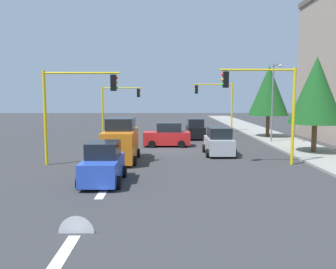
% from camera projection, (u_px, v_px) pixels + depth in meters
% --- Properties ---
extents(ground_plane, '(120.00, 120.00, 0.00)m').
position_uv_depth(ground_plane, '(169.00, 150.00, 27.88)').
color(ground_plane, '#353538').
extents(sidewalk_kerb, '(80.00, 4.00, 0.15)m').
position_uv_depth(sidewalk_kerb, '(282.00, 141.00, 32.93)').
color(sidewalk_kerb, gray).
rests_on(sidewalk_kerb, ground).
extents(lane_arrow_near, '(2.40, 1.10, 1.10)m').
position_uv_depth(lane_arrow_near, '(106.00, 188.00, 16.40)').
color(lane_arrow_near, silver).
rests_on(lane_arrow_near, ground).
extents(lane_arrow_mid, '(2.40, 1.10, 1.10)m').
position_uv_depth(lane_arrow_mid, '(72.00, 240.00, 10.44)').
color(lane_arrow_mid, silver).
rests_on(lane_arrow_mid, ground).
extents(traffic_signal_near_right, '(0.36, 4.59, 5.69)m').
position_uv_depth(traffic_signal_near_right, '(75.00, 99.00, 21.43)').
color(traffic_signal_near_right, yellow).
rests_on(traffic_signal_near_right, ground).
extents(traffic_signal_far_right, '(0.36, 4.59, 5.24)m').
position_uv_depth(traffic_signal_far_right, '(119.00, 100.00, 41.34)').
color(traffic_signal_far_right, yellow).
rests_on(traffic_signal_far_right, ground).
extents(traffic_signal_near_left, '(0.36, 4.59, 5.88)m').
position_uv_depth(traffic_signal_near_left, '(265.00, 96.00, 21.51)').
color(traffic_signal_near_left, yellow).
rests_on(traffic_signal_near_left, ground).
extents(traffic_signal_far_left, '(0.36, 4.59, 5.64)m').
position_uv_depth(traffic_signal_far_left, '(217.00, 97.00, 41.41)').
color(traffic_signal_far_left, yellow).
rests_on(traffic_signal_far_left, ground).
extents(street_lamp_curbside, '(2.15, 0.28, 7.00)m').
position_uv_depth(street_lamp_curbside, '(274.00, 94.00, 31.07)').
color(street_lamp_curbside, slate).
rests_on(street_lamp_curbside, ground).
extents(tree_roadside_near, '(3.83, 3.83, 6.97)m').
position_uv_depth(tree_roadside_near, '(316.00, 90.00, 25.48)').
color(tree_roadside_near, brown).
rests_on(tree_roadside_near, ground).
extents(tree_roadside_mid, '(3.93, 3.93, 7.17)m').
position_uv_depth(tree_roadside_mid, '(269.00, 91.00, 35.41)').
color(tree_roadside_mid, brown).
rests_on(tree_roadside_mid, ground).
extents(delivery_van_orange, '(4.80, 2.22, 2.77)m').
position_uv_depth(delivery_van_orange, '(121.00, 141.00, 22.91)').
color(delivery_van_orange, orange).
rests_on(delivery_van_orange, ground).
extents(car_silver, '(3.70, 2.05, 1.98)m').
position_uv_depth(car_silver, '(219.00, 142.00, 25.41)').
color(car_silver, '#B2B5BA').
rests_on(car_silver, ground).
extents(car_red, '(2.08, 3.84, 1.98)m').
position_uv_depth(car_red, '(167.00, 136.00, 29.77)').
color(car_red, red).
rests_on(car_red, ground).
extents(car_blue, '(3.82, 1.99, 1.98)m').
position_uv_depth(car_blue, '(103.00, 164.00, 17.27)').
color(car_blue, blue).
rests_on(car_blue, ground).
extents(car_black, '(3.94, 2.00, 1.98)m').
position_uv_depth(car_black, '(195.00, 130.00, 35.12)').
color(car_black, black).
rests_on(car_black, ground).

